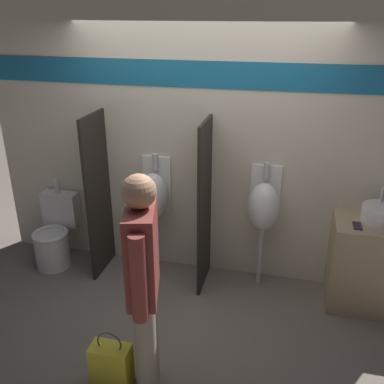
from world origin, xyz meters
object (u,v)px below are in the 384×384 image
at_px(sink_basin, 382,214).
at_px(urinal_near_counter, 154,196).
at_px(urinal_far, 263,207).
at_px(cell_phone, 357,226).
at_px(shopping_bag, 111,364).
at_px(person_in_vest, 143,280).
at_px(toilet, 55,236).

relative_size(sink_basin, urinal_near_counter, 0.27).
bearing_deg(urinal_far, cell_phone, -14.83).
distance_m(urinal_far, shopping_bag, 1.95).
bearing_deg(person_in_vest, shopping_bag, 85.54).
bearing_deg(cell_phone, urinal_near_counter, 173.53).
bearing_deg(sink_basin, cell_phone, -143.79).
relative_size(urinal_near_counter, person_in_vest, 0.75).
relative_size(sink_basin, shopping_bag, 0.74).
relative_size(urinal_near_counter, urinal_far, 1.00).
bearing_deg(person_in_vest, sink_basin, -64.32).
relative_size(urinal_far, person_in_vest, 0.75).
bearing_deg(shopping_bag, person_in_vest, 10.12).
distance_m(toilet, person_in_vest, 2.15).
height_order(cell_phone, shopping_bag, cell_phone).
bearing_deg(sink_basin, urinal_near_counter, 178.31).
bearing_deg(cell_phone, sink_basin, 36.21).
xyz_separation_m(urinal_near_counter, toilet, (-1.10, -0.14, -0.54)).
bearing_deg(sink_basin, person_in_vest, -139.75).
height_order(sink_basin, toilet, sink_basin).
distance_m(toilet, shopping_bag, 1.91).
bearing_deg(sink_basin, shopping_bag, -142.94).
xyz_separation_m(urinal_near_counter, shopping_bag, (0.16, -1.56, -0.68)).
bearing_deg(urinal_far, sink_basin, -3.47).
relative_size(urinal_near_counter, toilet, 1.40).
height_order(urinal_near_counter, person_in_vest, person_in_vest).
height_order(toilet, person_in_vest, person_in_vest).
height_order(cell_phone, toilet, toilet).
distance_m(sink_basin, shopping_bag, 2.60).
relative_size(sink_basin, cell_phone, 2.48).
xyz_separation_m(cell_phone, person_in_vest, (-1.50, -1.29, 0.07)).
relative_size(sink_basin, person_in_vest, 0.21).
bearing_deg(urinal_near_counter, urinal_far, 0.00).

